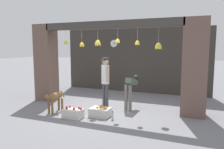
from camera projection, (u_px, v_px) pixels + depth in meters
The scene contains 12 objects.
ground_plane at pixel (107, 108), 7.28m from camera, with size 60.00×60.00×0.00m, color slate.
shop_back_wall at pixel (134, 60), 9.90m from camera, with size 6.66×0.12×2.88m, color #38332D.
shop_pillar_left at pixel (46, 63), 8.39m from camera, with size 0.70×0.60×2.88m, color brown.
shop_pillar_right at pixel (195, 68), 6.36m from camera, with size 0.70×0.60×2.88m, color brown.
storefront_awning at pixel (109, 26), 7.04m from camera, with size 4.76×0.30×0.92m.
dog at pixel (55, 98), 6.81m from camera, with size 0.29×0.86×0.67m.
shopkeeper at pixel (105, 79), 7.16m from camera, with size 0.32×0.31×1.70m.
worker_stooping at pixel (131, 87), 7.18m from camera, with size 0.29×0.83×1.08m.
fruit_crate_oranges at pixel (100, 112), 6.45m from camera, with size 0.59×0.43×0.31m.
fruit_crate_apples at pixel (73, 113), 6.32m from camera, with size 0.57×0.35×0.31m.
water_bottle at pixel (113, 116), 6.17m from camera, with size 0.07×0.07×0.24m.
wall_clock at pixel (114, 43), 10.09m from camera, with size 0.36×0.03×0.36m.
Camera 1 is at (2.85, -6.48, 2.04)m, focal length 35.00 mm.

